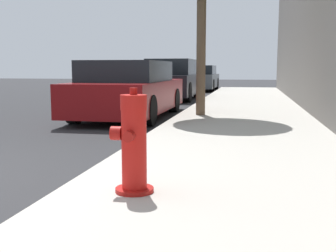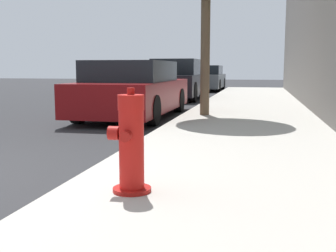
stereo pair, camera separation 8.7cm
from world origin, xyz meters
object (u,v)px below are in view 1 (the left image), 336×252
(fire_hydrant, at_px, (134,145))
(parked_car_far, at_px, (198,78))
(parked_car_near, at_px, (129,90))
(parked_car_mid, at_px, (172,80))

(fire_hydrant, height_order, parked_car_far, parked_car_far)
(parked_car_near, bearing_deg, parked_car_far, 89.52)
(fire_hydrant, bearing_deg, parked_car_far, 95.40)
(fire_hydrant, bearing_deg, parked_car_near, 106.68)
(parked_car_near, distance_m, parked_car_far, 12.27)
(parked_car_near, xyz_separation_m, parked_car_far, (0.10, 12.27, -0.01))
(parked_car_near, height_order, parked_car_far, parked_car_near)
(parked_car_near, distance_m, parked_car_mid, 5.78)
(parked_car_far, bearing_deg, parked_car_near, -90.48)
(parked_car_mid, relative_size, parked_car_far, 0.91)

